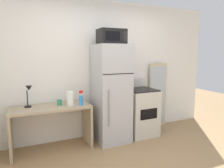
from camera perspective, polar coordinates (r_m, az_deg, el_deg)
The scene contains 10 objects.
wall_back_white at distance 4.04m, azimuth -3.27°, elevation 4.03°, with size 5.00×0.10×2.60m, color white.
desk at distance 3.62m, azimuth -16.50°, elevation -9.26°, with size 1.29×0.54×0.75m.
desk_lamp at distance 3.56m, azimuth -22.14°, elevation -2.24°, with size 0.14×0.12×0.35m.
paper_towel_roll at distance 3.50m, azimuth -11.50°, elevation -3.96°, with size 0.11×0.11×0.24m, color white.
spray_bottle at distance 3.51m, azimuth -8.61°, elevation -4.20°, with size 0.06×0.06×0.25m.
coffee_mug at distance 3.58m, azimuth -14.37°, elevation -4.96°, with size 0.08×0.08×0.10m, color #338C66.
refrigerator at distance 3.77m, azimuth -0.28°, elevation -2.65°, with size 0.58×0.66×1.77m.
microwave at distance 3.69m, azimuth -0.15°, elevation 12.98°, with size 0.46×0.35×0.26m.
oven_range at distance 4.18m, azimuth 7.80°, elevation -7.52°, with size 0.57×0.61×1.10m.
leaning_mirror at distance 4.66m, azimuth 12.48°, elevation -3.01°, with size 0.44×0.03×1.40m.
Camera 1 is at (-1.44, -2.06, 1.62)m, focal length 32.98 mm.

